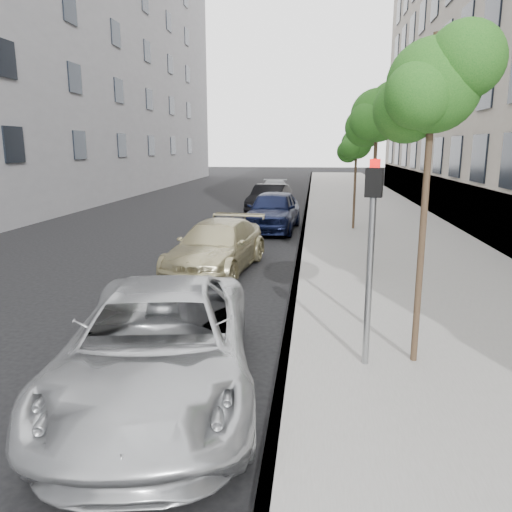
% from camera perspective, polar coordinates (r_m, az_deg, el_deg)
% --- Properties ---
extents(ground, '(160.00, 160.00, 0.00)m').
position_cam_1_polar(ground, '(7.13, -7.34, -16.39)').
color(ground, black).
rests_on(ground, ground).
extents(sidewalk, '(6.40, 72.00, 0.14)m').
position_cam_1_polar(sidewalk, '(30.36, 11.81, 5.81)').
color(sidewalk, gray).
rests_on(sidewalk, ground).
extents(curb, '(0.15, 72.00, 0.14)m').
position_cam_1_polar(curb, '(30.24, 5.87, 5.98)').
color(curb, '#9E9B93').
rests_on(curb, ground).
extents(tree_near, '(1.67, 1.47, 4.94)m').
position_cam_1_polar(tree_near, '(7.77, 19.80, 17.81)').
color(tree_near, '#38281C').
rests_on(tree_near, sidewalk).
extents(tree_mid, '(1.74, 1.54, 4.96)m').
position_cam_1_polar(tree_mid, '(14.17, 13.80, 15.35)').
color(tree_mid, '#38281C').
rests_on(tree_mid, sidewalk).
extents(tree_far, '(1.59, 1.39, 4.17)m').
position_cam_1_polar(tree_far, '(20.62, 11.50, 12.46)').
color(tree_far, '#38281C').
rests_on(tree_far, sidewalk).
extents(signal_pole, '(0.28, 0.23, 3.11)m').
position_cam_1_polar(signal_pole, '(7.50, 13.03, 1.83)').
color(signal_pole, '#939699').
rests_on(signal_pole, sidewalk).
extents(minivan, '(3.37, 5.74, 1.50)m').
position_cam_1_polar(minivan, '(7.13, -11.02, -9.84)').
color(minivan, '#B7BABC').
rests_on(minivan, ground).
extents(suv, '(2.56, 5.00, 1.39)m').
position_cam_1_polar(suv, '(13.93, -4.51, 1.08)').
color(suv, tan).
rests_on(suv, ground).
extents(sedan_blue, '(2.26, 4.96, 1.65)m').
position_cam_1_polar(sedan_blue, '(20.72, 1.95, 5.20)').
color(sedan_blue, black).
rests_on(sedan_blue, ground).
extents(sedan_black, '(2.13, 4.69, 1.49)m').
position_cam_1_polar(sedan_black, '(26.02, 1.56, 6.50)').
color(sedan_black, black).
rests_on(sedan_black, ground).
extents(sedan_rear, '(2.11, 4.70, 1.34)m').
position_cam_1_polar(sedan_rear, '(31.79, 2.12, 7.43)').
color(sedan_rear, gray).
rests_on(sedan_rear, ground).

